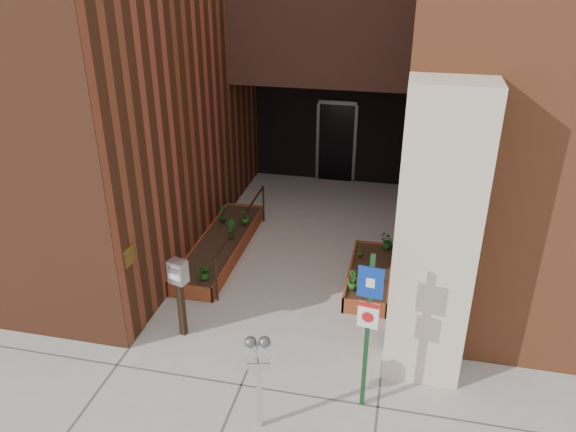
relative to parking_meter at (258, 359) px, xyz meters
The scene contains 14 objects.
ground 2.09m from the parking_meter, 105.76° to the left, with size 80.00×80.00×0.00m, color #9E9991.
planter_left 4.93m from the parking_meter, 114.81° to the left, with size 0.90×3.60×0.30m.
planter_right 4.16m from the parking_meter, 73.80° to the left, with size 0.80×2.20×0.30m.
handrail 4.61m from the parking_meter, 109.39° to the left, with size 0.04×3.34×0.90m.
parking_meter is the anchor object (origin of this frame).
sign_post 1.51m from the parking_meter, 27.68° to the left, with size 0.33×0.10×2.43m.
payment_dropbox 2.40m from the parking_meter, 136.95° to the left, with size 0.32×0.27×1.40m.
shrub_left_a 3.49m from the parking_meter, 121.99° to the left, with size 0.29×0.29×0.32m, color #225B1A.
shrub_left_b 4.98m from the parking_meter, 112.05° to the left, with size 0.20×0.20×0.36m, color #185317.
shrub_left_c 5.53m from the parking_meter, 108.56° to the left, with size 0.19×0.19×0.34m, color #1E5718.
shrub_left_d 5.70m from the parking_meter, 113.44° to the left, with size 0.21×0.21×0.40m, color #175119.
shrub_right_a 3.33m from the parking_meter, 74.40° to the left, with size 0.20×0.20×0.36m, color #1F4F16.
shrub_right_b 4.47m from the parking_meter, 78.55° to the left, with size 0.16×0.16×0.30m, color #2C611B.
shrub_right_c 5.02m from the parking_meter, 73.93° to the left, with size 0.28×0.28×0.31m, color #1A5D21.
Camera 1 is at (2.05, -7.03, 5.86)m, focal length 35.00 mm.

